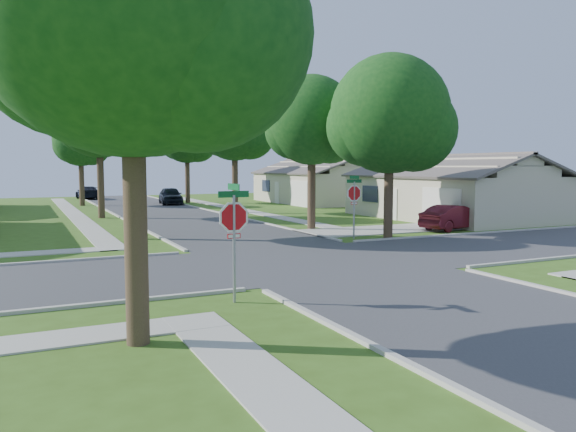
{
  "coord_description": "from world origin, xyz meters",
  "views": [
    {
      "loc": [
        -9.42,
        -17.76,
        3.4
      ],
      "look_at": [
        -0.67,
        0.66,
        1.6
      ],
      "focal_mm": 35.0,
      "sensor_mm": 36.0,
      "label": 1
    }
  ],
  "objects_px": {
    "tree_sw_corner": "(134,10)",
    "car_curb_west": "(88,193)",
    "house_ne_near": "(449,195)",
    "car_driveway": "(454,217)",
    "tree_e_near": "(313,124)",
    "tree_w_far": "(81,142)",
    "tree_w_mid": "(100,119)",
    "tree_ne_corner": "(391,120)",
    "stop_sign_ne": "(354,196)",
    "tree_e_mid": "(235,127)",
    "tree_e_far": "(187,139)",
    "tree_w_near": "(133,108)",
    "car_curb_east": "(171,196)",
    "house_ne_far": "(318,187)",
    "stop_sign_sw": "(234,222)"
  },
  "relations": [
    {
      "from": "house_ne_near",
      "to": "car_driveway",
      "type": "xyz_separation_m",
      "value": [
        -4.49,
        -5.5,
        -0.84
      ]
    },
    {
      "from": "tree_w_mid",
      "to": "car_driveway",
      "type": "height_order",
      "value": "tree_w_mid"
    },
    {
      "from": "tree_sw_corner",
      "to": "house_ne_near",
      "type": "distance_m",
      "value": 29.92
    },
    {
      "from": "tree_e_near",
      "to": "tree_w_far",
      "type": "height_order",
      "value": "tree_e_near"
    },
    {
      "from": "tree_w_mid",
      "to": "car_curb_west",
      "type": "distance_m",
      "value": 24.06
    },
    {
      "from": "stop_sign_sw",
      "to": "stop_sign_ne",
      "type": "height_order",
      "value": "same"
    },
    {
      "from": "tree_ne_corner",
      "to": "car_curb_west",
      "type": "relative_size",
      "value": 1.86
    },
    {
      "from": "tree_ne_corner",
      "to": "car_curb_west",
      "type": "bearing_deg",
      "value": 103.41
    },
    {
      "from": "tree_ne_corner",
      "to": "car_driveway",
      "type": "relative_size",
      "value": 2.11
    },
    {
      "from": "tree_sw_corner",
      "to": "car_curb_west",
      "type": "bearing_deg",
      "value": 85.28
    },
    {
      "from": "stop_sign_sw",
      "to": "tree_ne_corner",
      "type": "bearing_deg",
      "value": 38.84
    },
    {
      "from": "tree_w_near",
      "to": "tree_ne_corner",
      "type": "bearing_deg",
      "value": -23.56
    },
    {
      "from": "house_ne_near",
      "to": "car_driveway",
      "type": "height_order",
      "value": "house_ne_near"
    },
    {
      "from": "tree_e_near",
      "to": "tree_e_mid",
      "type": "relative_size",
      "value": 0.9
    },
    {
      "from": "tree_sw_corner",
      "to": "tree_ne_corner",
      "type": "bearing_deg",
      "value": 39.07
    },
    {
      "from": "tree_w_mid",
      "to": "tree_ne_corner",
      "type": "relative_size",
      "value": 1.1
    },
    {
      "from": "house_ne_near",
      "to": "car_driveway",
      "type": "bearing_deg",
      "value": -129.26
    },
    {
      "from": "tree_w_mid",
      "to": "house_ne_far",
      "type": "bearing_deg",
      "value": 21.17
    },
    {
      "from": "tree_e_mid",
      "to": "tree_w_mid",
      "type": "relative_size",
      "value": 0.96
    },
    {
      "from": "tree_e_near",
      "to": "tree_sw_corner",
      "type": "height_order",
      "value": "tree_sw_corner"
    },
    {
      "from": "stop_sign_ne",
      "to": "tree_e_near",
      "type": "height_order",
      "value": "tree_e_near"
    },
    {
      "from": "tree_w_mid",
      "to": "car_curb_east",
      "type": "bearing_deg",
      "value": 57.53
    },
    {
      "from": "stop_sign_ne",
      "to": "tree_w_far",
      "type": "distance_m",
      "value": 30.96
    },
    {
      "from": "tree_ne_corner",
      "to": "car_driveway",
      "type": "distance_m",
      "value": 7.23
    },
    {
      "from": "tree_e_mid",
      "to": "tree_w_near",
      "type": "bearing_deg",
      "value": -128.08
    },
    {
      "from": "stop_sign_sw",
      "to": "tree_e_mid",
      "type": "distance_m",
      "value": 27.71
    },
    {
      "from": "tree_e_far",
      "to": "car_curb_east",
      "type": "relative_size",
      "value": 1.9
    },
    {
      "from": "tree_e_mid",
      "to": "tree_sw_corner",
      "type": "relative_size",
      "value": 0.96
    },
    {
      "from": "tree_e_far",
      "to": "tree_w_mid",
      "type": "height_order",
      "value": "tree_w_mid"
    },
    {
      "from": "tree_w_mid",
      "to": "car_curb_east",
      "type": "xyz_separation_m",
      "value": [
        7.36,
        11.56,
        -5.71
      ]
    },
    {
      "from": "tree_ne_corner",
      "to": "car_curb_east",
      "type": "height_order",
      "value": "tree_ne_corner"
    },
    {
      "from": "tree_e_mid",
      "to": "tree_w_far",
      "type": "relative_size",
      "value": 1.15
    },
    {
      "from": "tree_w_mid",
      "to": "tree_ne_corner",
      "type": "height_order",
      "value": "tree_w_mid"
    },
    {
      "from": "stop_sign_ne",
      "to": "tree_ne_corner",
      "type": "distance_m",
      "value": 3.96
    },
    {
      "from": "car_driveway",
      "to": "house_ne_far",
      "type": "bearing_deg",
      "value": -21.01
    },
    {
      "from": "tree_e_mid",
      "to": "house_ne_far",
      "type": "height_order",
      "value": "tree_e_mid"
    },
    {
      "from": "tree_e_mid",
      "to": "car_driveway",
      "type": "distance_m",
      "value": 17.8
    },
    {
      "from": "tree_e_mid",
      "to": "tree_w_near",
      "type": "relative_size",
      "value": 1.03
    },
    {
      "from": "tree_e_near",
      "to": "tree_w_far",
      "type": "distance_m",
      "value": 26.71
    },
    {
      "from": "tree_e_near",
      "to": "tree_e_mid",
      "type": "height_order",
      "value": "tree_e_mid"
    },
    {
      "from": "house_ne_far",
      "to": "car_curb_west",
      "type": "bearing_deg",
      "value": 141.41
    },
    {
      "from": "tree_w_near",
      "to": "car_curb_east",
      "type": "height_order",
      "value": "tree_w_near"
    },
    {
      "from": "tree_e_mid",
      "to": "car_curb_east",
      "type": "height_order",
      "value": "tree_e_mid"
    },
    {
      "from": "stop_sign_sw",
      "to": "car_curb_west",
      "type": "height_order",
      "value": "stop_sign_sw"
    },
    {
      "from": "tree_w_far",
      "to": "tree_e_far",
      "type": "bearing_deg",
      "value": 0.0
    },
    {
      "from": "tree_w_mid",
      "to": "house_ne_near",
      "type": "relative_size",
      "value": 0.7
    },
    {
      "from": "tree_e_mid",
      "to": "house_ne_far",
      "type": "relative_size",
      "value": 0.68
    },
    {
      "from": "tree_sw_corner",
      "to": "car_curb_west",
      "type": "height_order",
      "value": "tree_sw_corner"
    },
    {
      "from": "tree_sw_corner",
      "to": "house_ne_far",
      "type": "xyz_separation_m",
      "value": [
        23.43,
        35.99,
        -4.75
      ]
    },
    {
      "from": "stop_sign_sw",
      "to": "stop_sign_ne",
      "type": "relative_size",
      "value": 1.0
    }
  ]
}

